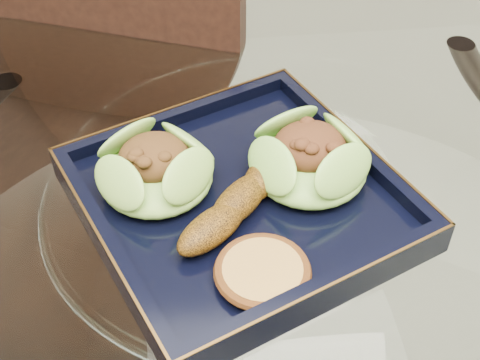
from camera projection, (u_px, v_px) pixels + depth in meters
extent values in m
cylinder|color=white|center=(287.00, 232.00, 0.62)|extent=(1.10, 1.10, 0.01)
torus|color=black|center=(287.00, 232.00, 0.62)|extent=(1.13, 1.13, 0.02)
cylinder|color=black|center=(408.00, 242.00, 1.11)|extent=(0.04, 0.04, 0.75)
cylinder|color=black|center=(66.00, 281.00, 1.05)|extent=(0.04, 0.04, 0.75)
cube|color=black|center=(89.00, 286.00, 0.97)|extent=(0.51, 0.51, 0.04)
cube|color=black|center=(115.00, 79.00, 0.92)|extent=(0.35, 0.18, 0.42)
cylinder|color=black|center=(65.00, 272.00, 1.28)|extent=(0.03, 0.03, 0.41)
cylinder|color=black|center=(231.00, 311.00, 1.21)|extent=(0.03, 0.03, 0.41)
cube|color=black|center=(240.00, 203.00, 0.62)|extent=(0.35, 0.35, 0.02)
ellipsoid|color=#52922A|center=(156.00, 172.00, 0.61)|extent=(0.13, 0.13, 0.04)
ellipsoid|color=#548E29|center=(309.00, 161.00, 0.62)|extent=(0.11, 0.11, 0.04)
ellipsoid|color=#673F0A|center=(240.00, 200.00, 0.59)|extent=(0.13, 0.13, 0.03)
cylinder|color=#B1803B|center=(262.00, 273.00, 0.54)|extent=(0.07, 0.07, 0.01)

